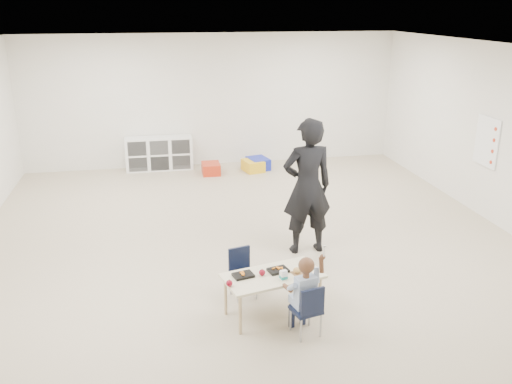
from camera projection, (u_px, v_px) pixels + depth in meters
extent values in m
plane|color=#C0AF94|center=(252.00, 248.00, 7.87)|extent=(9.00, 9.00, 0.00)
plane|color=white|center=(251.00, 49.00, 6.95)|extent=(9.00, 9.00, 0.00)
cube|color=white|center=(213.00, 100.00, 11.58)|extent=(8.00, 0.02, 2.80)
cube|color=white|center=(390.00, 348.00, 3.24)|extent=(8.00, 0.02, 2.80)
cube|color=beige|center=(273.00, 276.00, 6.02)|extent=(1.19, 0.78, 0.03)
cube|color=black|center=(278.00, 270.00, 6.08)|extent=(0.25, 0.21, 0.03)
cube|color=black|center=(243.00, 275.00, 5.97)|extent=(0.25, 0.21, 0.03)
cube|color=white|center=(284.00, 275.00, 5.90)|extent=(0.08, 0.08, 0.10)
ellipsoid|color=tan|center=(297.00, 270.00, 6.04)|extent=(0.09, 0.09, 0.07)
sphere|color=maroon|center=(262.00, 272.00, 5.99)|extent=(0.07, 0.07, 0.07)
sphere|color=maroon|center=(229.00, 283.00, 5.76)|extent=(0.07, 0.07, 0.07)
cube|color=white|center=(159.00, 153.00, 11.51)|extent=(1.40, 0.40, 0.70)
cube|color=white|center=(487.00, 142.00, 8.74)|extent=(0.02, 0.60, 0.80)
imported|color=black|center=(307.00, 187.00, 7.47)|extent=(0.72, 0.49, 1.93)
cube|color=red|center=(211.00, 169.00, 11.26)|extent=(0.37, 0.47, 0.23)
cube|color=gold|center=(253.00, 166.00, 11.45)|extent=(0.47, 0.55, 0.23)
cube|color=#1624A8|center=(258.00, 163.00, 11.59)|extent=(0.49, 0.57, 0.24)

